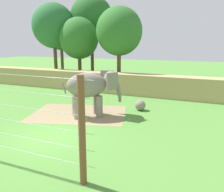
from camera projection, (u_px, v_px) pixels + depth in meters
ground_plane at (51, 136)px, 12.67m from camera, size 120.00×120.00×0.00m
dirt_patch at (79, 113)px, 16.84m from camera, size 7.80×6.52×0.01m
embankment_wall at (126, 84)px, 23.29m from camera, size 36.00×1.80×2.04m
elephant at (91, 87)px, 15.85m from camera, size 3.65×3.37×3.13m
enrichment_ball at (140, 105)px, 17.53m from camera, size 0.80×0.80×0.80m
cable_fence at (1, 118)px, 9.48m from camera, size 8.68×0.25×4.01m
tree_far_left at (119, 31)px, 25.02m from camera, size 5.04×5.04×8.93m
tree_left_of_centre at (61, 34)px, 33.31m from camera, size 4.44×4.44×8.67m
tree_behind_wall at (54, 26)px, 28.83m from camera, size 5.32×5.32×9.94m
tree_right_of_centre at (79, 38)px, 27.81m from camera, size 4.74×4.74×8.09m
tree_far_right at (92, 19)px, 29.84m from camera, size 5.57×5.57×11.05m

